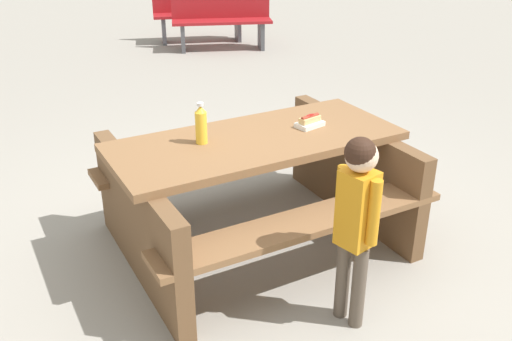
{
  "coord_description": "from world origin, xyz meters",
  "views": [
    {
      "loc": [
        -1.81,
        -2.68,
        2.06
      ],
      "look_at": [
        0.0,
        0.0,
        0.52
      ],
      "focal_mm": 39.75,
      "sensor_mm": 36.0,
      "label": 1
    }
  ],
  "objects_px": {
    "soda_bottle": "(201,125)",
    "picnic_table": "(256,182)",
    "park_bench_near": "(222,19)",
    "child_in_coat": "(357,210)",
    "park_bench_mid": "(200,13)",
    "hotdog_tray": "(310,122)"
  },
  "relations": [
    {
      "from": "park_bench_mid",
      "to": "picnic_table",
      "type": "bearing_deg",
      "value": -115.67
    },
    {
      "from": "child_in_coat",
      "to": "park_bench_near",
      "type": "height_order",
      "value": "child_in_coat"
    },
    {
      "from": "child_in_coat",
      "to": "park_bench_near",
      "type": "relative_size",
      "value": 0.7
    },
    {
      "from": "child_in_coat",
      "to": "picnic_table",
      "type": "bearing_deg",
      "value": 88.25
    },
    {
      "from": "park_bench_near",
      "to": "hotdog_tray",
      "type": "bearing_deg",
      "value": -114.82
    },
    {
      "from": "picnic_table",
      "to": "park_bench_mid",
      "type": "relative_size",
      "value": 1.25
    },
    {
      "from": "child_in_coat",
      "to": "park_bench_near",
      "type": "bearing_deg",
      "value": 65.13
    },
    {
      "from": "hotdog_tray",
      "to": "park_bench_mid",
      "type": "distance_m",
      "value": 6.04
    },
    {
      "from": "park_bench_mid",
      "to": "hotdog_tray",
      "type": "bearing_deg",
      "value": -112.16
    },
    {
      "from": "soda_bottle",
      "to": "park_bench_mid",
      "type": "bearing_deg",
      "value": 61.23
    },
    {
      "from": "soda_bottle",
      "to": "picnic_table",
      "type": "bearing_deg",
      "value": -19.07
    },
    {
      "from": "picnic_table",
      "to": "child_in_coat",
      "type": "distance_m",
      "value": 0.96
    },
    {
      "from": "picnic_table",
      "to": "park_bench_near",
      "type": "xyz_separation_m",
      "value": [
        2.66,
        4.88,
        0.0
      ]
    },
    {
      "from": "soda_bottle",
      "to": "park_bench_near",
      "type": "xyz_separation_m",
      "value": [
        2.98,
        4.77,
        -0.42
      ]
    },
    {
      "from": "soda_bottle",
      "to": "park_bench_near",
      "type": "height_order",
      "value": "soda_bottle"
    },
    {
      "from": "park_bench_near",
      "to": "soda_bottle",
      "type": "bearing_deg",
      "value": -122.04
    },
    {
      "from": "park_bench_near",
      "to": "park_bench_mid",
      "type": "distance_m",
      "value": 0.67
    },
    {
      "from": "soda_bottle",
      "to": "child_in_coat",
      "type": "distance_m",
      "value": 1.1
    },
    {
      "from": "hotdog_tray",
      "to": "child_in_coat",
      "type": "height_order",
      "value": "child_in_coat"
    },
    {
      "from": "child_in_coat",
      "to": "park_bench_mid",
      "type": "bearing_deg",
      "value": 67.41
    },
    {
      "from": "child_in_coat",
      "to": "soda_bottle",
      "type": "bearing_deg",
      "value": 105.56
    },
    {
      "from": "picnic_table",
      "to": "park_bench_near",
      "type": "height_order",
      "value": "park_bench_near"
    }
  ]
}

